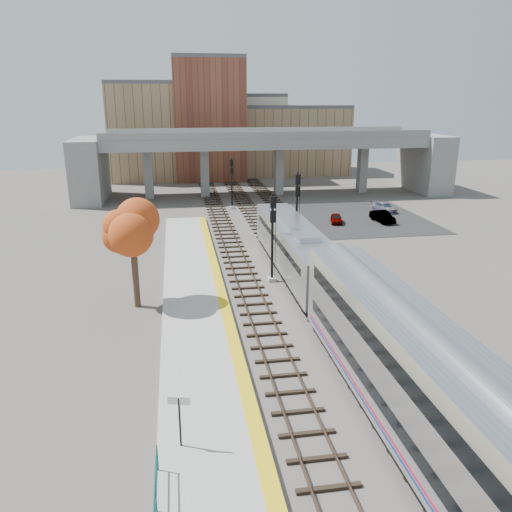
{
  "coord_description": "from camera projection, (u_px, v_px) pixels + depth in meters",
  "views": [
    {
      "loc": [
        -8.23,
        -27.9,
        13.75
      ],
      "look_at": [
        -2.55,
        7.2,
        2.5
      ],
      "focal_mm": 35.0,
      "sensor_mm": 36.0,
      "label": 1
    }
  ],
  "objects": [
    {
      "name": "locomotive",
      "position": [
        294.0,
        247.0,
        40.3
      ],
      "size": [
        3.02,
        19.05,
        4.1
      ],
      "color": "#A8AAB2",
      "rests_on": "ground"
    },
    {
      "name": "signal_mast_mid",
      "position": [
        297.0,
        211.0,
        47.28
      ],
      "size": [
        0.6,
        0.64,
        7.19
      ],
      "color": "#9E9E99",
      "rests_on": "ground"
    },
    {
      "name": "ground",
      "position": [
        314.0,
        325.0,
        31.66
      ],
      "size": [
        160.0,
        160.0,
        0.0
      ],
      "primitive_type": "plane",
      "color": "#47423D",
      "rests_on": "ground"
    },
    {
      "name": "buildings_far",
      "position": [
        225.0,
        132.0,
        92.13
      ],
      "size": [
        43.0,
        21.0,
        20.6
      ],
      "color": "#967A57",
      "rests_on": "ground"
    },
    {
      "name": "signal_mast_near",
      "position": [
        272.0,
        239.0,
        38.24
      ],
      "size": [
        0.6,
        0.64,
        6.95
      ],
      "color": "#9E9E99",
      "rests_on": "ground"
    },
    {
      "name": "yellow_strip",
      "position": [
        230.0,
        326.0,
        30.74
      ],
      "size": [
        0.7,
        60.0,
        0.01
      ],
      "primitive_type": "cube",
      "color": "yellow",
      "rests_on": "platform"
    },
    {
      "name": "car_a",
      "position": [
        336.0,
        218.0,
        57.34
      ],
      "size": [
        1.98,
        3.32,
        1.06
      ],
      "primitive_type": "imported",
      "rotation": [
        0.0,
        0.0,
        -0.25
      ],
      "color": "#99999E",
      "rests_on": "parking_lot"
    },
    {
      "name": "parking_lot",
      "position": [
        364.0,
        218.0,
        60.14
      ],
      "size": [
        14.0,
        18.0,
        0.04
      ],
      "primitive_type": "cube",
      "color": "black",
      "rests_on": "ground"
    },
    {
      "name": "tracks",
      "position": [
        286.0,
        262.0,
        43.55
      ],
      "size": [
        10.7,
        95.0,
        0.25
      ],
      "color": "black",
      "rests_on": "ground"
    },
    {
      "name": "coach",
      "position": [
        433.0,
        402.0,
        18.87
      ],
      "size": [
        3.03,
        25.0,
        5.0
      ],
      "color": "#A8AAB2",
      "rests_on": "ground"
    },
    {
      "name": "car_c",
      "position": [
        384.0,
        207.0,
        63.11
      ],
      "size": [
        2.73,
        4.22,
        1.14
      ],
      "primitive_type": "imported",
      "rotation": [
        0.0,
        0.0,
        0.32
      ],
      "color": "#99999E",
      "rests_on": "parking_lot"
    },
    {
      "name": "overpass",
      "position": [
        265.0,
        155.0,
        73.01
      ],
      "size": [
        54.0,
        12.0,
        9.5
      ],
      "color": "slate",
      "rests_on": "ground"
    },
    {
      "name": "car_b",
      "position": [
        382.0,
        217.0,
        57.72
      ],
      "size": [
        1.85,
        4.08,
        1.3
      ],
      "primitive_type": "imported",
      "rotation": [
        0.0,
        0.0,
        0.12
      ],
      "color": "#99999E",
      "rests_on": "parking_lot"
    },
    {
      "name": "station_sign",
      "position": [
        179.0,
        411.0,
        19.68
      ],
      "size": [
        0.89,
        0.26,
        2.27
      ],
      "rotation": [
        0.0,
        0.0,
        -0.24
      ],
      "color": "black",
      "rests_on": "platform"
    },
    {
      "name": "signal_mast_far",
      "position": [
        232.0,
        185.0,
        64.14
      ],
      "size": [
        0.6,
        0.64,
        6.52
      ],
      "color": "#9E9E99",
      "rests_on": "ground"
    },
    {
      "name": "tree",
      "position": [
        132.0,
        236.0,
        33.04
      ],
      "size": [
        3.6,
        3.6,
        6.84
      ],
      "color": "#382619",
      "rests_on": "ground"
    },
    {
      "name": "platform",
      "position": [
        199.0,
        331.0,
        30.51
      ],
      "size": [
        4.5,
        60.0,
        0.35
      ],
      "primitive_type": "cube",
      "color": "#9E9E99",
      "rests_on": "ground"
    }
  ]
}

